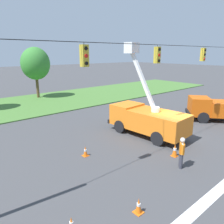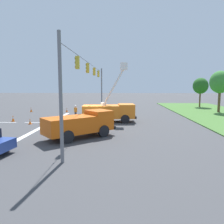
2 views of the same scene
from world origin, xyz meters
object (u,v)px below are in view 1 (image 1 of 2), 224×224
object	(u,v)px
utility_truck_bucket_lift	(147,117)
traffic_cone_foreground_left	(139,206)
utility_truck_support_near	(220,108)
traffic_cone_mid_left	(85,151)
road_worker	(182,151)
traffic_cone_lane_edge_b	(71,224)
tree_centre	(35,64)
traffic_cone_far_left	(175,150)

from	to	relation	value
utility_truck_bucket_lift	traffic_cone_foreground_left	xyz separation A→B (m)	(-6.84, -5.46, -1.07)
utility_truck_support_near	traffic_cone_mid_left	size ratio (longest dim) A/B	9.03
traffic_cone_foreground_left	road_worker	bearing A→B (deg)	11.46
traffic_cone_foreground_left	utility_truck_bucket_lift	bearing A→B (deg)	38.61
road_worker	traffic_cone_mid_left	bearing A→B (deg)	124.59
traffic_cone_foreground_left	traffic_cone_lane_edge_b	xyz separation A→B (m)	(-2.49, 0.92, -0.04)
traffic_cone_mid_left	tree_centre	bearing A→B (deg)	75.24
utility_truck_support_near	traffic_cone_far_left	bearing A→B (deg)	-170.68
utility_truck_support_near	traffic_cone_foreground_left	world-z (taller)	utility_truck_support_near
traffic_cone_foreground_left	traffic_cone_mid_left	bearing A→B (deg)	77.65
tree_centre	traffic_cone_mid_left	xyz separation A→B (m)	(-5.06, -19.21, -4.41)
road_worker	traffic_cone_mid_left	xyz separation A→B (m)	(-3.18, 4.62, -0.68)
utility_truck_bucket_lift	road_worker	size ratio (longest dim) A/B	3.90
tree_centre	utility_truck_support_near	distance (m)	23.18
tree_centre	road_worker	size ratio (longest dim) A/B	3.91
tree_centre	traffic_cone_lane_edge_b	xyz separation A→B (m)	(-8.76, -23.79, -4.44)
road_worker	traffic_cone_lane_edge_b	xyz separation A→B (m)	(-6.88, 0.03, -0.72)
road_worker	traffic_cone_far_left	size ratio (longest dim) A/B	2.18
tree_centre	traffic_cone_far_left	xyz separation A→B (m)	(-0.94, -22.82, -4.32)
tree_centre	traffic_cone_mid_left	bearing A→B (deg)	-104.76
road_worker	traffic_cone_foreground_left	distance (m)	4.53
tree_centre	utility_truck_support_near	world-z (taller)	tree_centre
traffic_cone_far_left	utility_truck_support_near	bearing A→B (deg)	9.32
tree_centre	utility_truck_bucket_lift	size ratio (longest dim) A/B	1.00
utility_truck_bucket_lift	utility_truck_support_near	bearing A→B (deg)	-14.19
utility_truck_bucket_lift	traffic_cone_foreground_left	distance (m)	8.81
tree_centre	traffic_cone_foreground_left	size ratio (longest dim) A/B	10.53
traffic_cone_lane_edge_b	traffic_cone_far_left	bearing A→B (deg)	7.09
utility_truck_support_near	traffic_cone_foreground_left	xyz separation A→B (m)	(-14.79, -3.45, -0.86)
tree_centre	traffic_cone_lane_edge_b	distance (m)	25.74
tree_centre	road_worker	xyz separation A→B (m)	(-1.88, -23.82, -3.72)
road_worker	utility_truck_support_near	bearing A→B (deg)	13.81
traffic_cone_foreground_left	traffic_cone_lane_edge_b	world-z (taller)	traffic_cone_foreground_left
traffic_cone_lane_edge_b	tree_centre	bearing A→B (deg)	69.79
tree_centre	utility_truck_bucket_lift	world-z (taller)	tree_centre
tree_centre	utility_truck_bucket_lift	xyz separation A→B (m)	(0.57, -19.25, -3.34)
utility_truck_support_near	traffic_cone_lane_edge_b	size ratio (longest dim) A/B	9.90
road_worker	traffic_cone_foreground_left	xyz separation A→B (m)	(-4.39, -0.89, -0.68)
traffic_cone_mid_left	traffic_cone_far_left	world-z (taller)	traffic_cone_far_left
tree_centre	traffic_cone_mid_left	size ratio (longest dim) A/B	10.56
traffic_cone_far_left	traffic_cone_mid_left	bearing A→B (deg)	138.79
tree_centre	traffic_cone_lane_edge_b	size ratio (longest dim) A/B	11.58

